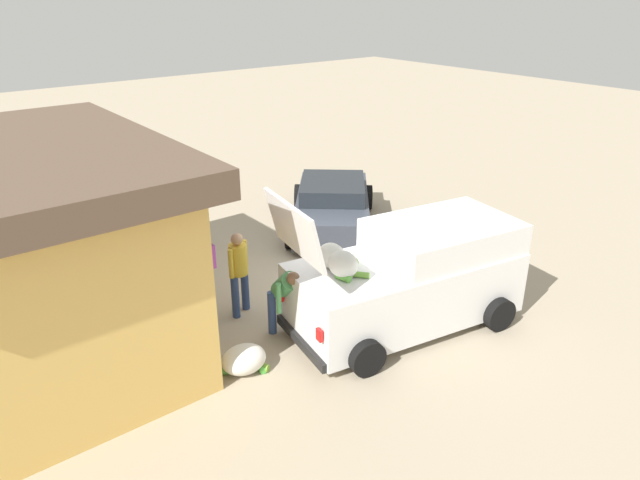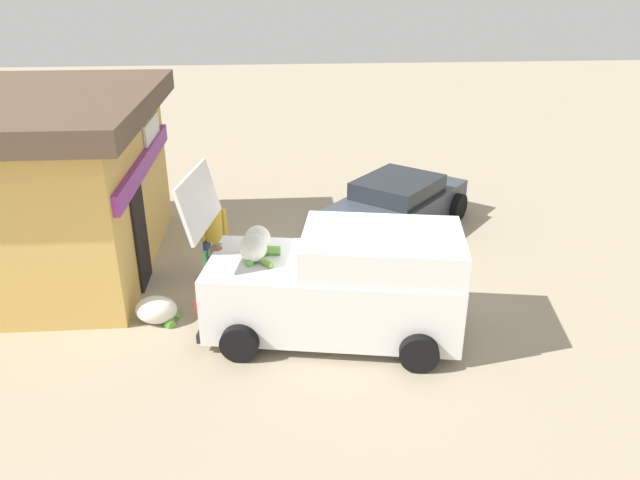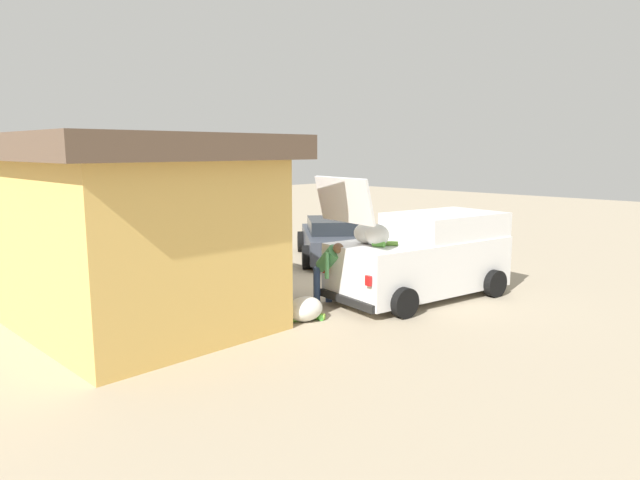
{
  "view_description": "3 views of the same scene",
  "coord_description": "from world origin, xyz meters",
  "px_view_note": "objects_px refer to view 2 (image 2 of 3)",
  "views": [
    {
      "loc": [
        -8.54,
        6.69,
        5.79
      ],
      "look_at": [
        -0.29,
        0.15,
        1.13
      ],
      "focal_mm": 32.43,
      "sensor_mm": 36.0,
      "label": 1
    },
    {
      "loc": [
        -11.17,
        0.69,
        5.76
      ],
      "look_at": [
        -0.62,
        -0.16,
        1.01
      ],
      "focal_mm": 34.02,
      "sensor_mm": 36.0,
      "label": 2
    },
    {
      "loc": [
        -9.4,
        10.31,
        3.34
      ],
      "look_at": [
        0.2,
        0.47,
        1.13
      ],
      "focal_mm": 31.72,
      "sensor_mm": 36.0,
      "label": 3
    }
  ],
  "objects_px": {
    "unloaded_banana_pile": "(157,310)",
    "storefront_bar": "(48,182)",
    "paint_bucket": "(202,222)",
    "delivery_van": "(341,283)",
    "customer_bending": "(222,264)",
    "vendor_standing": "(214,234)",
    "parked_sedan": "(397,204)"
  },
  "relations": [
    {
      "from": "parked_sedan",
      "to": "customer_bending",
      "type": "xyz_separation_m",
      "value": [
        -3.43,
        3.92,
        0.26
      ]
    },
    {
      "from": "delivery_van",
      "to": "customer_bending",
      "type": "height_order",
      "value": "delivery_van"
    },
    {
      "from": "delivery_van",
      "to": "customer_bending",
      "type": "distance_m",
      "value": 2.31
    },
    {
      "from": "delivery_van",
      "to": "parked_sedan",
      "type": "distance_m",
      "value": 4.86
    },
    {
      "from": "customer_bending",
      "to": "storefront_bar",
      "type": "bearing_deg",
      "value": 60.35
    },
    {
      "from": "vendor_standing",
      "to": "paint_bucket",
      "type": "relative_size",
      "value": 4.1
    },
    {
      "from": "parked_sedan",
      "to": "paint_bucket",
      "type": "height_order",
      "value": "parked_sedan"
    },
    {
      "from": "vendor_standing",
      "to": "customer_bending",
      "type": "distance_m",
      "value": 1.2
    },
    {
      "from": "vendor_standing",
      "to": "customer_bending",
      "type": "relative_size",
      "value": 1.18
    },
    {
      "from": "storefront_bar",
      "to": "paint_bucket",
      "type": "bearing_deg",
      "value": -59.2
    },
    {
      "from": "delivery_van",
      "to": "parked_sedan",
      "type": "relative_size",
      "value": 1.1
    },
    {
      "from": "paint_bucket",
      "to": "customer_bending",
      "type": "bearing_deg",
      "value": -168.35
    },
    {
      "from": "delivery_van",
      "to": "customer_bending",
      "type": "xyz_separation_m",
      "value": [
        1.04,
        2.06,
        -0.09
      ]
    },
    {
      "from": "customer_bending",
      "to": "unloaded_banana_pile",
      "type": "relative_size",
      "value": 1.72
    },
    {
      "from": "parked_sedan",
      "to": "paint_bucket",
      "type": "relative_size",
      "value": 10.5
    },
    {
      "from": "delivery_van",
      "to": "unloaded_banana_pile",
      "type": "height_order",
      "value": "delivery_van"
    },
    {
      "from": "parked_sedan",
      "to": "storefront_bar",
      "type": "bearing_deg",
      "value": 100.85
    },
    {
      "from": "paint_bucket",
      "to": "parked_sedan",
      "type": "bearing_deg",
      "value": -92.76
    },
    {
      "from": "customer_bending",
      "to": "paint_bucket",
      "type": "distance_m",
      "value": 3.79
    },
    {
      "from": "paint_bucket",
      "to": "delivery_van",
      "type": "bearing_deg",
      "value": -149.09
    },
    {
      "from": "storefront_bar",
      "to": "customer_bending",
      "type": "bearing_deg",
      "value": -119.65
    },
    {
      "from": "paint_bucket",
      "to": "storefront_bar",
      "type": "bearing_deg",
      "value": 120.8
    },
    {
      "from": "storefront_bar",
      "to": "unloaded_banana_pile",
      "type": "distance_m",
      "value": 3.79
    },
    {
      "from": "vendor_standing",
      "to": "paint_bucket",
      "type": "height_order",
      "value": "vendor_standing"
    },
    {
      "from": "vendor_standing",
      "to": "unloaded_banana_pile",
      "type": "xyz_separation_m",
      "value": [
        -1.63,
        0.92,
        -0.73
      ]
    },
    {
      "from": "unloaded_banana_pile",
      "to": "storefront_bar",
      "type": "bearing_deg",
      "value": 43.95
    },
    {
      "from": "storefront_bar",
      "to": "vendor_standing",
      "type": "distance_m",
      "value": 3.52
    },
    {
      "from": "unloaded_banana_pile",
      "to": "vendor_standing",
      "type": "bearing_deg",
      "value": -29.55
    },
    {
      "from": "unloaded_banana_pile",
      "to": "paint_bucket",
      "type": "height_order",
      "value": "unloaded_banana_pile"
    },
    {
      "from": "parked_sedan",
      "to": "unloaded_banana_pile",
      "type": "bearing_deg",
      "value": 127.56
    },
    {
      "from": "unloaded_banana_pile",
      "to": "paint_bucket",
      "type": "bearing_deg",
      "value": -5.45
    },
    {
      "from": "storefront_bar",
      "to": "unloaded_banana_pile",
      "type": "height_order",
      "value": "storefront_bar"
    }
  ]
}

